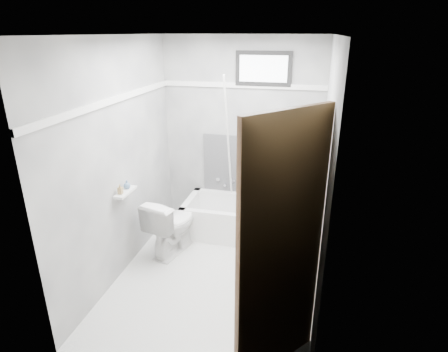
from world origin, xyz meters
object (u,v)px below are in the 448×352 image
(toilet, at_px, (172,225))
(soap_bottle_b, at_px, (127,184))
(bathtub, at_px, (244,219))
(door, at_px, (318,284))
(office_chair, at_px, (279,191))
(soap_bottle_a, at_px, (120,189))

(toilet, bearing_deg, soap_bottle_b, 62.89)
(bathtub, relative_size, toilet, 2.17)
(bathtub, distance_m, toilet, 0.95)
(door, relative_size, soap_bottle_b, 21.96)
(office_chair, distance_m, toilet, 1.35)
(office_chair, bearing_deg, toilet, -157.88)
(bathtub, xyz_separation_m, toilet, (-0.74, -0.59, 0.13))
(office_chair, relative_size, soap_bottle_a, 9.95)
(toilet, xyz_separation_m, soap_bottle_a, (-0.32, -0.50, 0.63))
(bathtub, height_order, door, door)
(soap_bottle_b, bearing_deg, bathtub, 41.69)
(toilet, relative_size, soap_bottle_a, 6.91)
(door, bearing_deg, soap_bottle_b, 146.60)
(office_chair, bearing_deg, bathtub, -179.86)
(toilet, distance_m, soap_bottle_a, 0.86)
(toilet, bearing_deg, bathtub, -126.82)
(office_chair, distance_m, soap_bottle_a, 1.90)
(soap_bottle_b, bearing_deg, toilet, 48.13)
(bathtub, distance_m, door, 2.50)
(bathtub, bearing_deg, toilet, -141.58)
(toilet, bearing_deg, office_chair, -136.48)
(bathtub, height_order, toilet, toilet)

